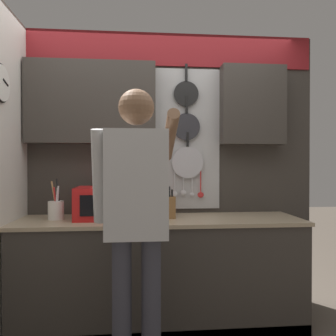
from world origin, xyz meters
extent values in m
plane|color=brown|center=(0.00, 0.00, 0.00)|extent=(14.00, 14.00, 0.00)
cube|color=#38332D|center=(0.00, 0.00, 0.43)|extent=(2.29, 0.59, 0.85)
cube|color=tan|center=(0.00, 0.00, 0.87)|extent=(2.32, 0.62, 0.03)
cube|color=black|center=(0.00, -0.27, 0.04)|extent=(2.29, 0.06, 0.09)
cube|color=#38332D|center=(0.00, 0.32, 1.26)|extent=(2.89, 0.04, 2.52)
cube|color=maroon|center=(0.00, 0.29, 2.37)|extent=(2.85, 0.02, 0.30)
cube|color=#38332D|center=(-0.59, 0.22, 1.87)|extent=(1.11, 0.16, 0.71)
cube|color=#38332D|center=(0.86, 0.22, 1.87)|extent=(0.58, 0.16, 0.71)
cube|color=#B2B2B2|center=(0.27, 0.29, 1.56)|extent=(0.60, 0.01, 1.28)
cylinder|color=black|center=(0.25, 0.26, 1.97)|extent=(0.23, 0.02, 0.23)
cube|color=black|center=(0.25, 0.26, 2.16)|extent=(0.02, 0.02, 0.16)
cylinder|color=#2D2D33|center=(0.26, 0.26, 1.67)|extent=(0.25, 0.02, 0.25)
cube|color=black|center=(0.26, 0.26, 1.87)|extent=(0.02, 0.02, 0.16)
cylinder|color=#B7B7BC|center=(0.26, 0.26, 1.35)|extent=(0.29, 0.02, 0.29)
cube|color=black|center=(0.26, 0.26, 1.55)|extent=(0.02, 0.02, 0.13)
cylinder|color=silver|center=(0.15, 0.26, 1.17)|extent=(0.01, 0.01, 0.20)
ellipsoid|color=silver|center=(0.15, 0.26, 1.06)|extent=(0.05, 0.01, 0.05)
cylinder|color=silver|center=(0.23, 0.26, 1.18)|extent=(0.01, 0.01, 0.19)
ellipsoid|color=silver|center=(0.23, 0.26, 1.07)|extent=(0.05, 0.01, 0.05)
cylinder|color=silver|center=(0.31, 0.26, 1.17)|extent=(0.01, 0.01, 0.21)
ellipsoid|color=silver|center=(0.31, 0.26, 1.05)|extent=(0.04, 0.01, 0.04)
cylinder|color=red|center=(0.39, 0.26, 1.17)|extent=(0.01, 0.01, 0.21)
ellipsoid|color=red|center=(0.39, 0.26, 1.05)|extent=(0.06, 0.01, 0.05)
cylinder|color=white|center=(-1.15, -0.27, 1.91)|extent=(0.02, 0.26, 0.26)
torus|color=black|center=(-1.15, -0.27, 1.91)|extent=(0.02, 0.28, 0.28)
cube|color=black|center=(-1.14, -0.22, 1.92)|extent=(0.01, 0.09, 0.04)
cube|color=red|center=(-0.43, 0.03, 1.01)|extent=(0.52, 0.35, 0.26)
cube|color=black|center=(-0.48, -0.15, 1.01)|extent=(0.29, 0.01, 0.16)
cube|color=#333338|center=(-0.24, -0.15, 1.01)|extent=(0.11, 0.01, 0.20)
cube|color=brown|center=(0.06, 0.03, 0.97)|extent=(0.12, 0.16, 0.18)
cylinder|color=black|center=(0.03, -0.01, 1.09)|extent=(0.02, 0.03, 0.07)
cylinder|color=black|center=(0.05, -0.01, 1.09)|extent=(0.02, 0.03, 0.06)
cylinder|color=black|center=(0.07, -0.01, 1.10)|extent=(0.02, 0.04, 0.09)
cylinder|color=black|center=(0.10, -0.01, 1.09)|extent=(0.02, 0.03, 0.06)
cylinder|color=white|center=(-0.85, 0.03, 0.95)|extent=(0.12, 0.12, 0.15)
cylinder|color=red|center=(-0.86, 0.03, 1.04)|extent=(0.03, 0.02, 0.20)
cylinder|color=black|center=(-0.84, 0.05, 1.07)|extent=(0.04, 0.01, 0.27)
cylinder|color=silver|center=(-0.84, 0.01, 1.04)|extent=(0.03, 0.02, 0.20)
cylinder|color=tan|center=(-0.87, 0.05, 1.06)|extent=(0.06, 0.02, 0.25)
cylinder|color=silver|center=(-0.84, 0.03, 1.05)|extent=(0.02, 0.05, 0.21)
cylinder|color=#383842|center=(-0.28, -0.68, 0.44)|extent=(0.12, 0.12, 0.88)
cylinder|color=#383842|center=(-0.10, -0.68, 0.44)|extent=(0.12, 0.12, 0.88)
cube|color=#BCBCBC|center=(-0.19, -0.68, 1.21)|extent=(0.38, 0.22, 0.66)
sphere|color=brown|center=(-0.19, -0.68, 1.68)|extent=(0.22, 0.22, 0.22)
cylinder|color=#BCBCBC|center=(-0.42, -0.65, 1.25)|extent=(0.08, 0.21, 0.59)
cylinder|color=brown|center=(0.04, -0.42, 1.52)|extent=(0.08, 0.56, 0.32)
camera|label=1|loc=(-0.18, -2.69, 1.33)|focal=35.00mm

